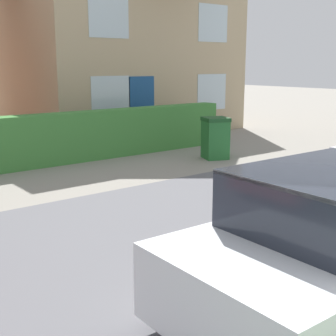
# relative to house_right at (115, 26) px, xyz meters

# --- Properties ---
(road_strip) EXTENTS (28.00, 6.96, 0.01)m
(road_strip) POSITION_rel_house_right_xyz_m (-6.76, -11.50, -3.89)
(road_strip) COLOR #5B5B60
(road_strip) RESTS_ON ground
(garden_hedge) EXTENTS (11.85, 0.53, 1.29)m
(garden_hedge) POSITION_rel_house_right_xyz_m (-5.50, -4.93, -3.25)
(garden_hedge) COLOR #3D7F38
(garden_hedge) RESTS_ON ground
(house_right) EXTENTS (8.26, 6.59, 7.63)m
(house_right) POSITION_rel_house_right_xyz_m (0.00, 0.00, 0.00)
(house_right) COLOR tan
(house_right) RESTS_ON ground
(wheelie_bin) EXTENTS (0.83, 0.84, 1.11)m
(wheelie_bin) POSITION_rel_house_right_xyz_m (-1.23, -6.89, -3.34)
(wheelie_bin) COLOR #23662D
(wheelie_bin) RESTS_ON ground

